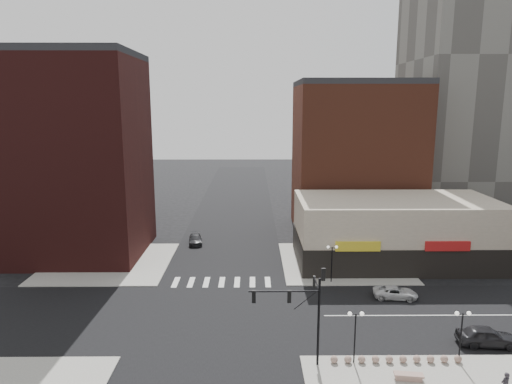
{
  "coord_description": "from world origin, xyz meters",
  "views": [
    {
      "loc": [
        3.31,
        -39.45,
        19.53
      ],
      "look_at": [
        3.66,
        4.1,
        11.0
      ],
      "focal_mm": 32.0,
      "sensor_mm": 36.0,
      "label": 1
    }
  ],
  "objects": [
    {
      "name": "building_ne_row",
      "position": [
        21.0,
        15.0,
        3.3
      ],
      "size": [
        24.2,
        12.2,
        8.0
      ],
      "color": "#C4B49C",
      "rests_on": "ground"
    },
    {
      "name": "stone_bench",
      "position": [
        14.43,
        -10.21,
        0.38
      ],
      "size": [
        2.11,
        0.9,
        0.48
      ],
      "rotation": [
        0.0,
        0.0,
        -0.14
      ],
      "color": "#A37E70",
      "rests_on": "sidewalk_se"
    },
    {
      "name": "street_lamp_se_b",
      "position": [
        19.0,
        -8.0,
        3.29
      ],
      "size": [
        1.22,
        0.32,
        4.16
      ],
      "color": "black",
      "rests_on": "sidewalk_se"
    },
    {
      "name": "road_ew",
      "position": [
        0.0,
        0.0,
        0.01
      ],
      "size": [
        200.0,
        14.0,
        0.02
      ],
      "primitive_type": "cube",
      "color": "black",
      "rests_on": "ground"
    },
    {
      "name": "sidewalk_ne",
      "position": [
        14.5,
        14.5,
        0.06
      ],
      "size": [
        15.0,
        15.0,
        0.12
      ],
      "primitive_type": "cube",
      "color": "gray",
      "rests_on": "ground"
    },
    {
      "name": "white_suv",
      "position": [
        17.83,
        3.87,
        0.61
      ],
      "size": [
        4.62,
        2.56,
        1.22
      ],
      "primitive_type": "imported",
      "rotation": [
        0.0,
        0.0,
        1.45
      ],
      "color": "silver",
      "rests_on": "ground"
    },
    {
      "name": "bollard_row",
      "position": [
        14.22,
        -8.0,
        0.4
      ],
      "size": [
        10.02,
        0.57,
        0.57
      ],
      "color": "gray",
      "rests_on": "sidewalk_se"
    },
    {
      "name": "street_lamp_se_a",
      "position": [
        11.0,
        -8.0,
        3.29
      ],
      "size": [
        1.22,
        0.32,
        4.16
      ],
      "color": "black",
      "rests_on": "sidewalk_se"
    },
    {
      "name": "dark_sedan_north",
      "position": [
        -4.73,
        22.38,
        0.64
      ],
      "size": [
        2.36,
        4.59,
        1.27
      ],
      "primitive_type": "imported",
      "rotation": [
        0.0,
        0.0,
        0.14
      ],
      "color": "black",
      "rests_on": "ground"
    },
    {
      "name": "dark_sedan_east",
      "position": [
        22.46,
        -5.35,
        0.81
      ],
      "size": [
        4.9,
        2.35,
        1.62
      ],
      "primitive_type": "imported",
      "rotation": [
        0.0,
        0.0,
        1.48
      ],
      "color": "black",
      "rests_on": "ground"
    },
    {
      "name": "building_ne_midrise",
      "position": [
        19.0,
        29.5,
        11.0
      ],
      "size": [
        18.0,
        15.0,
        22.0
      ],
      "primitive_type": "cube",
      "color": "brown",
      "rests_on": "ground"
    },
    {
      "name": "traffic_signal",
      "position": [
        7.24,
        -7.83,
        4.96
      ],
      "size": [
        5.59,
        3.09,
        7.77
      ],
      "color": "black",
      "rests_on": "ground"
    },
    {
      "name": "sidewalk_nw",
      "position": [
        -14.5,
        14.5,
        0.06
      ],
      "size": [
        15.0,
        15.0,
        0.12
      ],
      "primitive_type": "cube",
      "color": "gray",
      "rests_on": "ground"
    },
    {
      "name": "road_ns",
      "position": [
        0.0,
        0.0,
        0.01
      ],
      "size": [
        14.0,
        200.0,
        0.02
      ],
      "primitive_type": "cube",
      "color": "black",
      "rests_on": "ground"
    },
    {
      "name": "street_lamp_ne",
      "position": [
        12.0,
        8.0,
        3.29
      ],
      "size": [
        1.22,
        0.32,
        4.16
      ],
      "color": "black",
      "rests_on": "sidewalk_ne"
    },
    {
      "name": "building_nw",
      "position": [
        -19.0,
        18.5,
        12.5
      ],
      "size": [
        16.0,
        15.0,
        25.0
      ],
      "primitive_type": "cube",
      "color": "#3C1413",
      "rests_on": "ground"
    },
    {
      "name": "building_nw_low",
      "position": [
        -32.0,
        34.0,
        6.0
      ],
      "size": [
        20.0,
        18.0,
        12.0
      ],
      "primitive_type": "cube",
      "color": "#3C1413",
      "rests_on": "ground"
    },
    {
      "name": "ground",
      "position": [
        0.0,
        0.0,
        0.0
      ],
      "size": [
        240.0,
        240.0,
        0.0
      ],
      "primitive_type": "plane",
      "color": "black",
      "rests_on": "ground"
    }
  ]
}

